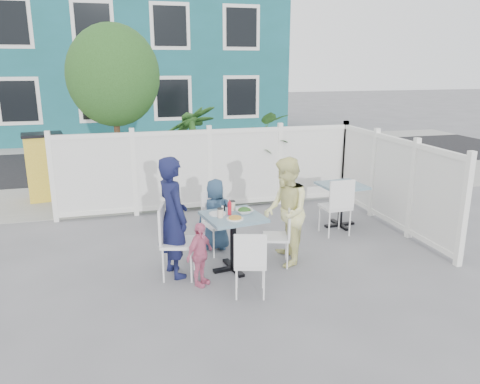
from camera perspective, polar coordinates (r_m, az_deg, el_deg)
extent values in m
plane|color=slate|center=(7.19, -0.51, -7.72)|extent=(80.00, 80.00, 0.00)
cube|color=gray|center=(10.71, -5.67, 0.06)|extent=(24.00, 2.60, 0.01)
cube|color=black|center=(14.28, -8.17, 3.83)|extent=(24.00, 5.00, 0.01)
cube|color=gray|center=(17.31, -9.47, 5.80)|extent=(24.00, 1.60, 0.01)
cube|color=#185559|center=(20.43, -12.34, 15.53)|extent=(11.00, 6.00, 6.00)
cube|color=black|center=(17.51, -19.83, 10.49)|extent=(1.20, 0.04, 1.40)
cube|color=black|center=(17.66, -6.56, 11.31)|extent=(1.20, 0.04, 1.40)
cube|color=black|center=(17.52, -20.60, 18.64)|extent=(1.20, 0.04, 1.40)
cube|color=black|center=(17.67, -6.82, 19.42)|extent=(1.20, 0.04, 1.40)
cube|color=white|center=(9.19, -3.71, 2.78)|extent=(5.80, 0.04, 1.40)
cube|color=white|center=(9.06, -3.80, 7.35)|extent=(5.86, 0.08, 0.08)
cube|color=white|center=(9.39, -3.63, -1.75)|extent=(5.86, 0.08, 0.12)
cube|color=white|center=(8.65, 18.03, 1.24)|extent=(0.04, 3.60, 1.40)
cube|color=white|center=(8.51, 18.44, 6.08)|extent=(0.08, 3.66, 0.08)
cube|color=white|center=(8.85, 17.62, -3.54)|extent=(0.08, 3.66, 0.12)
cylinder|color=#382316|center=(9.83, -14.62, 5.40)|extent=(0.12, 0.12, 2.40)
ellipsoid|color=#1F4217|center=(9.70, -15.19, 13.56)|extent=(1.80, 1.62, 1.98)
cube|color=gold|center=(10.71, -22.63, 2.68)|extent=(0.81, 0.64, 1.37)
imported|color=#1F4217|center=(9.80, -5.54, 4.63)|extent=(1.59, 1.59, 2.01)
imported|color=#1F4217|center=(10.02, 1.99, 4.26)|extent=(1.52, 1.72, 1.78)
cube|color=#457181|center=(6.44, -0.85, -3.04)|extent=(0.87, 0.87, 0.04)
cylinder|color=black|center=(6.58, -0.83, -6.28)|extent=(0.09, 0.09, 0.74)
cube|color=black|center=(6.72, -0.82, -9.21)|extent=(0.61, 0.18, 0.04)
cube|color=black|center=(6.72, -0.82, -9.21)|extent=(0.18, 0.61, 0.04)
cube|color=#457181|center=(8.42, 12.31, 0.78)|extent=(0.78, 0.78, 0.04)
cylinder|color=black|center=(8.52, 12.17, -1.66)|extent=(0.08, 0.08, 0.71)
cube|color=black|center=(8.62, 12.04, -3.91)|extent=(0.58, 0.13, 0.04)
cube|color=black|center=(8.62, 12.04, -3.91)|extent=(0.13, 0.58, 0.04)
cube|color=white|center=(6.39, -7.51, -6.14)|extent=(0.54, 0.56, 0.04)
cube|color=white|center=(6.32, -9.47, -3.81)|extent=(0.15, 0.45, 0.49)
cylinder|color=white|center=(6.64, -5.62, -7.51)|extent=(0.03, 0.03, 0.49)
cylinder|color=white|center=(6.28, -5.96, -8.90)|extent=(0.03, 0.03, 0.49)
cylinder|color=white|center=(6.68, -8.82, -7.46)|extent=(0.03, 0.03, 0.49)
cylinder|color=white|center=(6.33, -9.35, -8.83)|extent=(0.03, 0.03, 0.49)
cube|color=white|center=(6.75, 4.42, -5.50)|extent=(0.47, 0.48, 0.04)
cube|color=white|center=(6.68, 5.98, -3.65)|extent=(0.15, 0.38, 0.42)
cylinder|color=white|center=(6.67, 3.06, -7.67)|extent=(0.02, 0.02, 0.42)
cylinder|color=white|center=(6.98, 3.04, -6.60)|extent=(0.02, 0.02, 0.42)
cylinder|color=white|center=(6.68, 5.79, -7.69)|extent=(0.02, 0.02, 0.42)
cylinder|color=white|center=(6.99, 5.65, -6.62)|extent=(0.02, 0.02, 0.42)
cube|color=white|center=(7.16, -2.51, -3.93)|extent=(0.51, 0.49, 0.04)
cube|color=white|center=(7.24, -3.20, -1.60)|extent=(0.42, 0.13, 0.45)
cylinder|color=white|center=(7.17, -0.57, -5.82)|extent=(0.02, 0.02, 0.45)
cylinder|color=white|center=(7.02, -3.22, -6.32)|extent=(0.02, 0.02, 0.45)
cylinder|color=white|center=(7.45, -1.80, -4.98)|extent=(0.02, 0.02, 0.45)
cylinder|color=white|center=(7.31, -4.37, -5.44)|extent=(0.02, 0.02, 0.45)
cube|color=white|center=(5.89, 1.24, -8.65)|extent=(0.48, 0.47, 0.04)
cube|color=white|center=(5.63, 1.27, -7.21)|extent=(0.39, 0.13, 0.42)
cylinder|color=white|center=(6.12, -0.39, -9.84)|extent=(0.02, 0.02, 0.42)
cylinder|color=white|center=(6.12, 2.81, -9.85)|extent=(0.02, 0.02, 0.42)
cylinder|color=white|center=(5.83, -0.45, -11.18)|extent=(0.02, 0.02, 0.42)
cylinder|color=white|center=(5.84, 2.93, -11.18)|extent=(0.02, 0.02, 0.42)
cube|color=white|center=(8.08, 11.53, -1.78)|extent=(0.46, 0.44, 0.04)
cube|color=white|center=(7.83, 12.33, -0.33)|extent=(0.45, 0.04, 0.48)
cylinder|color=white|center=(8.21, 9.67, -3.15)|extent=(0.03, 0.03, 0.48)
cylinder|color=white|center=(8.39, 12.02, -2.89)|extent=(0.03, 0.03, 0.48)
cylinder|color=white|center=(7.91, 10.82, -3.94)|extent=(0.03, 0.03, 0.48)
cylinder|color=white|center=(8.09, 13.25, -3.64)|extent=(0.03, 0.03, 0.48)
imported|color=#13163C|center=(6.35, -8.16, -3.05)|extent=(0.55, 0.69, 1.66)
imported|color=#F0EC55|center=(6.70, 5.59, -2.41)|extent=(0.73, 0.86, 1.56)
imported|color=navy|center=(7.27, -2.99, -2.75)|extent=(0.62, 0.48, 1.12)
imported|color=#D76A8F|center=(6.14, -4.93, -7.59)|extent=(0.51, 0.49, 0.86)
cylinder|color=white|center=(6.27, -0.62, -3.28)|extent=(0.23, 0.23, 0.01)
cylinder|color=white|center=(6.48, -2.76, -2.66)|extent=(0.24, 0.24, 0.02)
imported|color=white|center=(6.51, 0.54, -2.37)|extent=(0.24, 0.24, 0.06)
cylinder|color=beige|center=(6.33, -2.42, -2.60)|extent=(0.08, 0.08, 0.12)
cylinder|color=beige|center=(6.64, -0.95, -1.70)|extent=(0.09, 0.09, 0.13)
cylinder|color=red|center=(6.43, -1.28, -2.06)|extent=(0.05, 0.05, 0.17)
cylinder|color=white|center=(6.62, -2.14, -2.00)|extent=(0.03, 0.03, 0.08)
cylinder|color=black|center=(6.63, -1.96, -1.98)|extent=(0.03, 0.03, 0.08)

